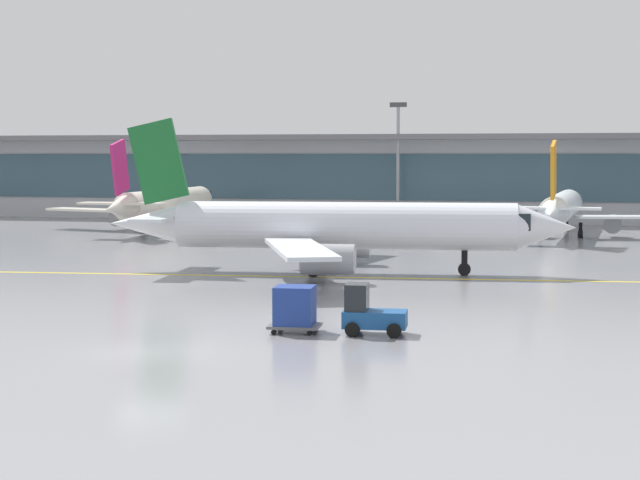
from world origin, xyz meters
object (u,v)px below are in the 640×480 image
gate_airplane_1 (165,204)px  gate_airplane_2 (562,208)px  apron_light_mast_1 (398,157)px  taxiing_regional_jet (339,227)px  baggage_tug (370,313)px  cargo_dolly_lead (295,307)px

gate_airplane_1 → gate_airplane_2: gate_airplane_1 is taller
gate_airplane_2 → apron_light_mast_1: apron_light_mast_1 is taller
apron_light_mast_1 → taxiing_regional_jet: bearing=-85.8°
gate_airplane_1 → taxiing_regional_jet: taxiing_regional_jet is taller
baggage_tug → apron_light_mast_1: 69.59m
apron_light_mast_1 → gate_airplane_2: bearing=-39.3°
baggage_tug → taxiing_regional_jet: bearing=101.3°
taxiing_regional_jet → cargo_dolly_lead: 21.74m
baggage_tug → gate_airplane_1: bearing=115.4°
taxiing_regional_jet → apron_light_mast_1: bearing=89.0°
gate_airplane_2 → baggage_tug: 55.31m
baggage_tug → apron_light_mast_1: size_ratio=0.21×
cargo_dolly_lead → taxiing_regional_jet: bearing=93.2°
gate_airplane_2 → taxiing_regional_jet: size_ratio=0.89×
gate_airplane_1 → baggage_tug: 61.19m
gate_airplane_1 → apron_light_mast_1: (20.52, 15.23, 4.52)m
taxiing_regional_jet → apron_light_mast_1: (-3.47, 47.39, 4.24)m
baggage_tug → cargo_dolly_lead: (-3.13, -0.20, 0.16)m
gate_airplane_2 → cargo_dolly_lead: bearing=172.9°
gate_airplane_2 → baggage_tug: (-7.89, -54.72, -1.69)m
gate_airplane_1 → taxiing_regional_jet: (23.99, -32.16, 0.28)m
taxiing_regional_jet → baggage_tug: bearing=-80.1°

